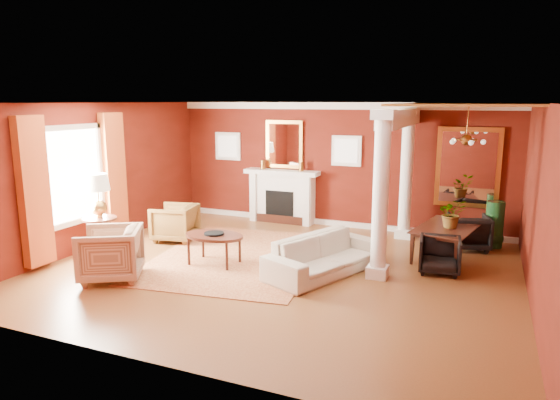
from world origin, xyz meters
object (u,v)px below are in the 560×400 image
at_px(sofa, 325,249).
at_px(armchair_stripe, 110,251).
at_px(side_table, 98,200).
at_px(dining_table, 449,233).
at_px(armchair_leopard, 175,221).
at_px(coffee_table, 214,237).

bearing_deg(sofa, armchair_stripe, 140.64).
xyz_separation_m(side_table, dining_table, (6.21, 2.40, -0.60)).
distance_m(armchair_leopard, coffee_table, 1.90).
relative_size(sofa, armchair_stripe, 2.30).
bearing_deg(side_table, coffee_table, 8.50).
xyz_separation_m(armchair_leopard, side_table, (-0.73, -1.40, 0.65)).
distance_m(armchair_leopard, dining_table, 5.56).
relative_size(sofa, side_table, 1.42).
distance_m(armchair_stripe, side_table, 1.61).
bearing_deg(dining_table, armchair_stripe, 135.58).
bearing_deg(armchair_leopard, side_table, -38.78).
xyz_separation_m(sofa, side_table, (-4.31, -0.65, 0.64)).
xyz_separation_m(armchair_leopard, armchair_stripe, (0.38, -2.40, 0.06)).
bearing_deg(armchair_leopard, sofa, 66.92).
bearing_deg(coffee_table, sofa, 8.60).
relative_size(armchair_leopard, dining_table, 0.50).
height_order(coffee_table, dining_table, dining_table).
bearing_deg(dining_table, armchair_leopard, 112.19).
relative_size(sofa, coffee_table, 2.01).
xyz_separation_m(armchair_leopard, coffee_table, (1.57, -1.06, 0.09)).
height_order(armchair_leopard, dining_table, dining_table).
bearing_deg(armchair_leopard, dining_table, 89.16).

